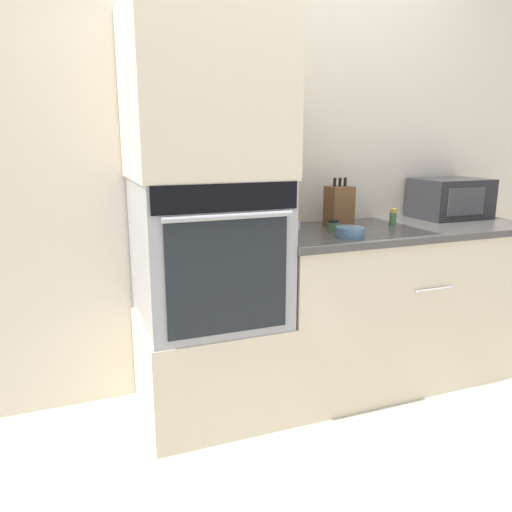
{
  "coord_description": "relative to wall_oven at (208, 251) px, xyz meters",
  "views": [
    {
      "loc": [
        -0.95,
        -1.89,
        1.33
      ],
      "look_at": [
        -0.13,
        0.21,
        0.8
      ],
      "focal_mm": 35.0,
      "sensor_mm": 36.0,
      "label": 1
    }
  ],
  "objects": [
    {
      "name": "condiment_jar_back",
      "position": [
        0.5,
        0.09,
        0.08
      ],
      "size": [
        0.04,
        0.04,
        0.07
      ],
      "color": "silver",
      "rests_on": "counter_unit"
    },
    {
      "name": "knife_block",
      "position": [
        0.77,
        0.12,
        0.16
      ],
      "size": [
        0.13,
        0.12,
        0.26
      ],
      "color": "brown",
      "rests_on": "counter_unit"
    },
    {
      "name": "bowl",
      "position": [
        0.66,
        -0.17,
        0.07
      ],
      "size": [
        0.14,
        0.14,
        0.05
      ],
      "color": "#517599",
      "rests_on": "counter_unit"
    },
    {
      "name": "microwave",
      "position": [
        1.53,
        0.14,
        0.16
      ],
      "size": [
        0.41,
        0.31,
        0.23
      ],
      "color": "#232326",
      "rests_on": "counter_unit"
    },
    {
      "name": "wall_back",
      "position": [
        0.33,
        0.33,
        0.43
      ],
      "size": [
        8.0,
        0.05,
        2.5
      ],
      "color": "beige",
      "rests_on": "ground_plane"
    },
    {
      "name": "counter_unit",
      "position": [
        1.07,
        0.0,
        -0.39
      ],
      "size": [
        1.5,
        0.63,
        0.87
      ],
      "color": "beige",
      "rests_on": "ground_plane"
    },
    {
      "name": "oven_cabinet_base",
      "position": [
        -0.0,
        0.0,
        -0.58
      ],
      "size": [
        0.66,
        0.6,
        0.49
      ],
      "color": "beige",
      "rests_on": "ground_plane"
    },
    {
      "name": "condiment_jar_mid",
      "position": [
        0.52,
        0.17,
        0.11
      ],
      "size": [
        0.05,
        0.05,
        0.12
      ],
      "color": "brown",
      "rests_on": "counter_unit"
    },
    {
      "name": "oven_cabinet_upper",
      "position": [
        -0.0,
        0.0,
        0.7
      ],
      "size": [
        0.66,
        0.6,
        0.73
      ],
      "color": "beige",
      "rests_on": "wall_oven"
    },
    {
      "name": "condiment_jar_far",
      "position": [
        1.05,
        0.03,
        0.09
      ],
      "size": [
        0.04,
        0.04,
        0.09
      ],
      "color": "#427047",
      "rests_on": "counter_unit"
    },
    {
      "name": "wall_oven",
      "position": [
        0.0,
        0.0,
        0.0
      ],
      "size": [
        0.64,
        0.64,
        0.67
      ],
      "color": "#9EA0A5",
      "rests_on": "oven_cabinet_base"
    },
    {
      "name": "condiment_jar_near",
      "position": [
        0.66,
        -0.01,
        0.08
      ],
      "size": [
        0.06,
        0.06,
        0.06
      ],
      "color": "#427047",
      "rests_on": "counter_unit"
    },
    {
      "name": "ground_plane",
      "position": [
        0.33,
        -0.3,
        -0.82
      ],
      "size": [
        12.0,
        12.0,
        0.0
      ],
      "primitive_type": "plane",
      "color": "beige"
    }
  ]
}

